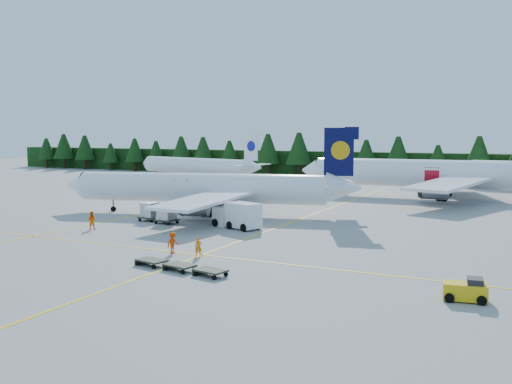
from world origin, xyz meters
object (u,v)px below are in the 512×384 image
at_px(airstairs, 180,210).
at_px(service_truck, 237,215).
at_px(airliner_navy, 197,188).
at_px(airliner_red, 429,174).
at_px(baggage_tug, 466,290).

xyz_separation_m(airstairs, service_truck, (10.76, -5.05, 0.65)).
height_order(airliner_navy, airstairs, airliner_navy).
bearing_deg(airliner_navy, airliner_red, 37.66).
height_order(airliner_navy, baggage_tug, airliner_navy).
xyz_separation_m(airstairs, baggage_tug, (36.48, -22.85, -0.08)).
height_order(service_truck, baggage_tug, service_truck).
relative_size(service_truck, baggage_tug, 2.26).
bearing_deg(airliner_red, airstairs, -128.92).
xyz_separation_m(airliner_red, service_truck, (-14.10, -38.32, -2.48)).
relative_size(airliner_navy, airstairs, 6.46).
bearing_deg(service_truck, airstairs, 174.44).
distance_m(airstairs, baggage_tug, 43.04).
height_order(airliner_red, service_truck, airliner_red).
xyz_separation_m(airliner_red, baggage_tug, (11.62, -56.12, -3.21)).
bearing_deg(airliner_red, airliner_navy, -129.76).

